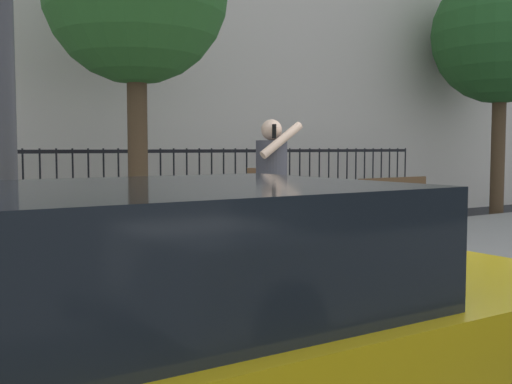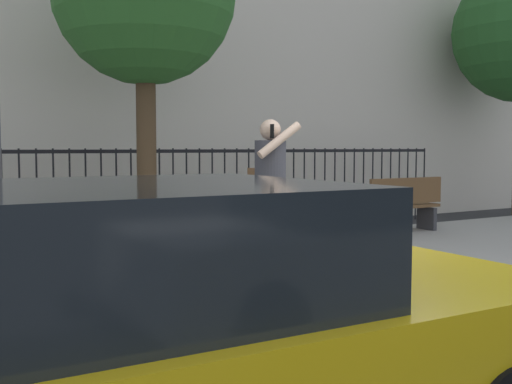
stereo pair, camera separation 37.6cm
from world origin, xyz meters
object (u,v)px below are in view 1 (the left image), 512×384
(taxi_yellow, at_px, (198,347))
(street_bench, at_px, (388,203))
(pedestrian_on_phone, at_px, (270,187))
(street_tree_mid, at_px, (501,36))

(taxi_yellow, relative_size, street_bench, 2.65)
(taxi_yellow, xyz_separation_m, pedestrian_on_phone, (2.56, 3.03, 0.48))
(street_bench, relative_size, street_tree_mid, 0.28)
(street_tree_mid, bearing_deg, taxi_yellow, -151.03)
(pedestrian_on_phone, height_order, street_bench, pedestrian_on_phone)
(street_bench, bearing_deg, taxi_yellow, -142.01)
(street_bench, bearing_deg, street_tree_mid, 13.55)
(taxi_yellow, xyz_separation_m, street_tree_mid, (11.33, 6.27, 3.46))
(taxi_yellow, bearing_deg, street_tree_mid, 28.97)
(taxi_yellow, distance_m, street_tree_mid, 13.40)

